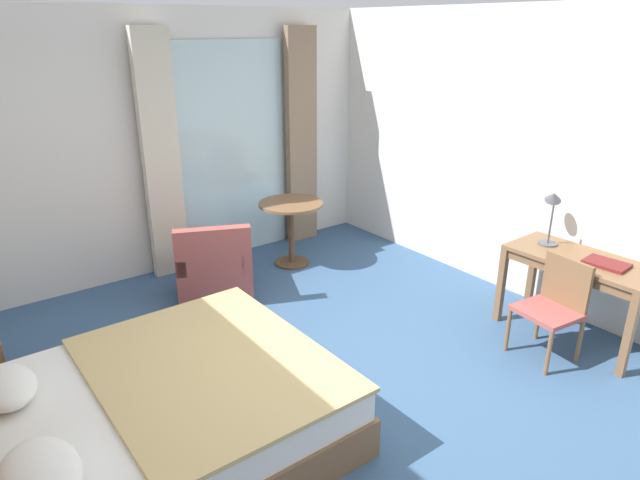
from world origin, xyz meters
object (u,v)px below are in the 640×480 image
Objects in this scene: bed at (152,418)px; desk_chair at (554,303)px; armchair_by_window at (214,267)px; round_cafe_table at (291,219)px; desk_lamp at (552,207)px; writing_desk at (581,268)px; closed_book at (606,264)px.

bed is 2.62× the size of desk_chair.
desk_chair is at bearing -56.16° from armchair_by_window.
armchair_by_window reaches higher than round_cafe_table.
armchair_by_window is at bearing -167.33° from round_cafe_table.
desk_lamp is (3.63, -0.40, 0.81)m from bed.
armchair_by_window is 1.27× the size of round_cafe_table.
bed is 1.81× the size of writing_desk.
writing_desk is at bearing 5.84° from desk_chair.
writing_desk is at bearing -104.91° from desk_lamp.
writing_desk is 3.72× the size of closed_book.
bed is 4.48× the size of desk_lamp.
closed_book reaches higher than writing_desk.
writing_desk is at bearing -49.88° from armchair_by_window.
armchair_by_window is at bearing 136.29° from desk_lamp.
desk_lamp is at bearing 75.09° from writing_desk.
desk_chair is 0.92m from desk_lamp.
round_cafe_table is at bearing 39.81° from bed.
writing_desk is 2.47× the size of desk_lamp.
bed is 2.98× the size of round_cafe_table.
armchair_by_window is at bearing 123.84° from desk_chair.
closed_book reaches higher than round_cafe_table.
desk_chair is at bearing -15.15° from bed.
desk_lamp is 0.52× the size of armchair_by_window.
bed reaches higher than writing_desk.
writing_desk is 1.65× the size of round_cafe_table.
armchair_by_window is (-2.29, 2.19, -0.75)m from desk_lamp.
armchair_by_window is at bearing 130.12° from writing_desk.
round_cafe_table is at bearing 12.67° from armchair_by_window.
desk_lamp reaches higher than closed_book.
desk_lamp reaches higher than round_cafe_table.
desk_chair is 1.71× the size of desk_lamp.
writing_desk is 0.46m from desk_chair.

